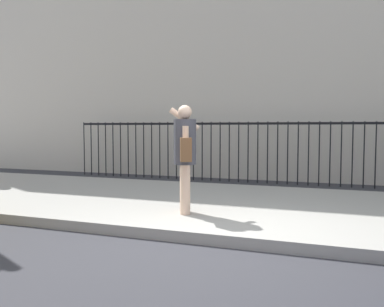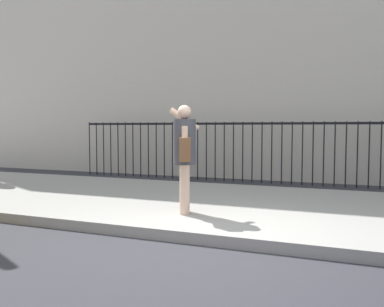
# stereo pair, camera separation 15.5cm
# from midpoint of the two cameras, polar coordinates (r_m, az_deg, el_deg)

# --- Properties ---
(ground_plane) EXTENTS (60.00, 60.00, 0.00)m
(ground_plane) POSITION_cam_midpoint_polar(r_m,az_deg,el_deg) (5.17, 2.89, -12.69)
(ground_plane) COLOR #333338
(sidewalk) EXTENTS (28.00, 4.40, 0.15)m
(sidewalk) POSITION_cam_midpoint_polar(r_m,az_deg,el_deg) (7.21, 8.72, -7.42)
(sidewalk) COLOR #9E9B93
(sidewalk) RESTS_ON ground
(iron_fence) EXTENTS (12.03, 0.04, 1.60)m
(iron_fence) POSITION_cam_midpoint_polar(r_m,az_deg,el_deg) (10.72, 13.38, 1.24)
(iron_fence) COLOR black
(iron_fence) RESTS_ON ground
(pedestrian_on_phone) EXTENTS (0.56, 0.72, 1.63)m
(pedestrian_on_phone) POSITION_cam_midpoint_polar(r_m,az_deg,el_deg) (6.18, -0.32, 0.35)
(pedestrian_on_phone) COLOR beige
(pedestrian_on_phone) RESTS_ON sidewalk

